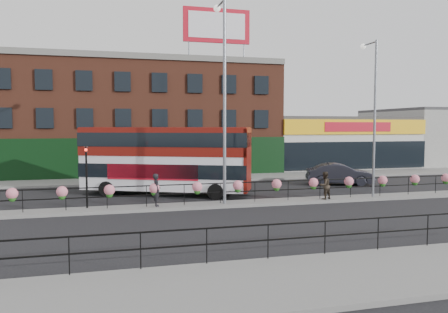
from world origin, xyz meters
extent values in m
plane|color=black|center=(0.00, 0.00, 0.00)|extent=(120.00, 120.00, 0.00)
cube|color=slate|center=(0.00, -12.00, 0.07)|extent=(60.00, 4.00, 0.15)
cube|color=slate|center=(0.00, 12.00, 0.07)|extent=(60.00, 4.00, 0.15)
cube|color=slate|center=(0.00, 0.00, 0.07)|extent=(60.00, 1.60, 0.15)
cube|color=gold|center=(0.00, -9.70, 0.01)|extent=(60.00, 0.10, 0.01)
cube|color=gold|center=(0.00, -9.88, 0.01)|extent=(60.00, 0.10, 0.01)
cube|color=brown|center=(-4.00, 20.00, 5.00)|extent=(25.00, 12.00, 10.00)
cube|color=#3F3F42|center=(-4.00, 20.00, 10.15)|extent=(25.00, 12.00, 0.30)
cube|color=black|center=(-4.00, 13.92, 1.70)|extent=(25.00, 0.25, 3.40)
cube|color=silver|center=(16.00, 20.00, 2.50)|extent=(15.00, 12.00, 5.00)
cube|color=#3F3F42|center=(16.00, 20.00, 5.15)|extent=(15.00, 12.00, 0.30)
cube|color=yellow|center=(16.00, 13.92, 4.30)|extent=(15.00, 0.25, 1.40)
cube|color=red|center=(16.00, 13.80, 4.30)|extent=(7.00, 0.10, 0.90)
cube|color=black|center=(16.00, 13.92, 1.60)|extent=(15.00, 0.25, 2.60)
cube|color=#979893|center=(30.75, 20.00, 3.00)|extent=(14.50, 12.00, 6.00)
cube|color=#3F3F42|center=(30.75, 20.00, 6.15)|extent=(14.50, 12.00, 0.30)
cube|color=red|center=(2.50, 15.00, 13.20)|extent=(6.00, 0.25, 3.00)
cube|color=white|center=(2.50, 14.86, 13.20)|extent=(5.10, 0.04, 2.25)
cylinder|color=slate|center=(0.00, 15.00, 11.00)|extent=(0.12, 0.12, 1.40)
cylinder|color=slate|center=(5.00, 15.00, 11.00)|extent=(0.12, 0.12, 1.40)
cube|color=black|center=(0.00, 0.00, 1.25)|extent=(30.00, 0.05, 0.05)
cube|color=black|center=(0.00, 0.00, 0.76)|extent=(30.00, 0.05, 0.05)
cylinder|color=black|center=(-11.00, 0.00, 0.70)|extent=(0.04, 0.04, 1.10)
cylinder|color=black|center=(-9.00, 0.00, 0.70)|extent=(0.04, 0.04, 1.10)
cylinder|color=black|center=(-7.00, 0.00, 0.70)|extent=(0.04, 0.04, 1.10)
cylinder|color=black|center=(-5.00, 0.00, 0.70)|extent=(0.04, 0.04, 1.10)
cylinder|color=black|center=(-3.00, 0.00, 0.70)|extent=(0.04, 0.04, 1.10)
cylinder|color=black|center=(-1.00, 0.00, 0.70)|extent=(0.04, 0.04, 1.10)
cylinder|color=black|center=(1.00, 0.00, 0.70)|extent=(0.04, 0.04, 1.10)
cylinder|color=black|center=(3.00, 0.00, 0.70)|extent=(0.04, 0.04, 1.10)
cylinder|color=black|center=(5.00, 0.00, 0.70)|extent=(0.04, 0.04, 1.10)
cylinder|color=black|center=(7.00, 0.00, 0.70)|extent=(0.04, 0.04, 1.10)
cylinder|color=black|center=(9.00, 0.00, 0.70)|extent=(0.04, 0.04, 1.10)
cylinder|color=black|center=(11.00, 0.00, 0.70)|extent=(0.04, 0.04, 1.10)
cylinder|color=black|center=(13.00, 0.00, 0.70)|extent=(0.04, 0.04, 1.10)
sphere|color=#DE7489|center=(-11.46, 0.00, 1.10)|extent=(0.56, 0.56, 0.56)
sphere|color=#225D1A|center=(-11.46, 0.00, 0.87)|extent=(0.36, 0.36, 0.36)
sphere|color=#DE7489|center=(-9.17, 0.00, 1.10)|extent=(0.56, 0.56, 0.56)
sphere|color=#225D1A|center=(-9.17, 0.00, 0.87)|extent=(0.36, 0.36, 0.36)
sphere|color=#DE7489|center=(-6.88, 0.00, 1.10)|extent=(0.56, 0.56, 0.56)
sphere|color=#225D1A|center=(-6.88, 0.00, 0.87)|extent=(0.36, 0.36, 0.36)
sphere|color=#DE7489|center=(-4.58, 0.00, 1.10)|extent=(0.56, 0.56, 0.56)
sphere|color=#225D1A|center=(-4.58, 0.00, 0.87)|extent=(0.36, 0.36, 0.36)
sphere|color=#DE7489|center=(-2.29, 0.00, 1.10)|extent=(0.56, 0.56, 0.56)
sphere|color=#225D1A|center=(-2.29, 0.00, 0.87)|extent=(0.36, 0.36, 0.36)
sphere|color=#DE7489|center=(0.00, 0.00, 1.10)|extent=(0.56, 0.56, 0.56)
sphere|color=#225D1A|center=(0.00, 0.00, 0.87)|extent=(0.36, 0.36, 0.36)
sphere|color=#DE7489|center=(2.29, 0.00, 1.10)|extent=(0.56, 0.56, 0.56)
sphere|color=#225D1A|center=(2.29, 0.00, 0.87)|extent=(0.36, 0.36, 0.36)
sphere|color=#DE7489|center=(4.58, 0.00, 1.10)|extent=(0.56, 0.56, 0.56)
sphere|color=#225D1A|center=(4.58, 0.00, 0.87)|extent=(0.36, 0.36, 0.36)
sphere|color=#DE7489|center=(6.88, 0.00, 1.10)|extent=(0.56, 0.56, 0.56)
sphere|color=#225D1A|center=(6.88, 0.00, 0.87)|extent=(0.36, 0.36, 0.36)
sphere|color=#DE7489|center=(9.17, 0.00, 1.10)|extent=(0.56, 0.56, 0.56)
sphere|color=#225D1A|center=(9.17, 0.00, 0.87)|extent=(0.36, 0.36, 0.36)
sphere|color=#DE7489|center=(11.46, 0.00, 1.10)|extent=(0.56, 0.56, 0.56)
sphere|color=#225D1A|center=(11.46, 0.00, 0.87)|extent=(0.36, 0.36, 0.36)
sphere|color=#DE7489|center=(13.75, 0.00, 1.10)|extent=(0.56, 0.56, 0.56)
sphere|color=#225D1A|center=(13.75, 0.00, 0.87)|extent=(0.36, 0.36, 0.36)
cube|color=black|center=(-2.00, -10.10, 1.25)|extent=(20.00, 0.05, 0.05)
cube|color=black|center=(-2.00, -10.10, 0.76)|extent=(20.00, 0.05, 0.05)
cylinder|color=black|center=(-8.00, -10.10, 0.70)|extent=(0.04, 0.04, 1.10)
cylinder|color=black|center=(-6.00, -10.10, 0.70)|extent=(0.04, 0.04, 1.10)
cylinder|color=black|center=(-4.00, -10.10, 0.70)|extent=(0.04, 0.04, 1.10)
cylinder|color=black|center=(-2.00, -10.10, 0.70)|extent=(0.04, 0.04, 1.10)
cylinder|color=black|center=(0.00, -10.10, 0.70)|extent=(0.04, 0.04, 1.10)
cylinder|color=black|center=(2.00, -10.10, 0.70)|extent=(0.04, 0.04, 1.10)
cylinder|color=black|center=(4.00, -10.10, 0.70)|extent=(0.04, 0.04, 1.10)
cube|color=white|center=(-3.42, 4.54, 2.30)|extent=(10.58, 6.55, 3.83)
cube|color=#64110B|center=(-3.42, 4.54, 3.40)|extent=(10.66, 6.63, 1.72)
cube|color=black|center=(-3.42, 4.54, 1.63)|extent=(10.69, 6.66, 0.86)
cube|color=black|center=(-3.42, 4.54, 3.55)|extent=(10.72, 6.69, 0.86)
cube|color=#64110B|center=(-3.42, 4.54, 4.24)|extent=(10.58, 6.55, 0.11)
cube|color=#64110B|center=(1.33, 2.38, 2.30)|extent=(1.20, 2.32, 3.83)
cube|color=red|center=(-4.36, 3.64, 1.58)|extent=(5.25, 2.42, 0.96)
cylinder|color=black|center=(-7.06, 4.89, 0.48)|extent=(0.99, 0.66, 0.96)
cylinder|color=black|center=(-6.06, 7.07, 0.48)|extent=(0.99, 0.66, 0.96)
cylinder|color=black|center=(-0.78, 2.02, 0.48)|extent=(0.99, 0.66, 0.96)
cylinder|color=black|center=(0.21, 4.20, 0.48)|extent=(0.99, 0.66, 0.96)
imported|color=#21222A|center=(9.68, 6.03, 0.80)|extent=(4.70, 5.91, 1.60)
imported|color=black|center=(-4.47, 0.00, 1.01)|extent=(0.65, 0.44, 1.73)
imported|color=#2E261D|center=(5.18, -0.23, 0.95)|extent=(1.15, 1.09, 1.60)
cylinder|color=slate|center=(-0.79, -0.13, 5.67)|extent=(0.18, 0.18, 11.05)
cylinder|color=slate|center=(-0.79, 0.70, 11.09)|extent=(0.11, 1.66, 0.11)
sphere|color=silver|center=(-0.79, 1.53, 11.03)|extent=(0.40, 0.40, 0.40)
cylinder|color=slate|center=(8.45, -0.10, 4.79)|extent=(0.15, 0.15, 9.28)
cylinder|color=slate|center=(8.45, 0.59, 9.33)|extent=(0.09, 1.39, 0.09)
sphere|color=silver|center=(8.45, 1.29, 9.29)|extent=(0.33, 0.33, 0.33)
cylinder|color=black|center=(-8.00, 0.40, 1.75)|extent=(0.10, 0.10, 3.20)
imported|color=black|center=(-8.00, 0.40, 3.35)|extent=(0.15, 0.18, 0.90)
sphere|color=#FF190C|center=(-8.00, 0.28, 3.17)|extent=(0.14, 0.14, 0.14)
camera|label=1|loc=(-6.84, -22.96, 4.38)|focal=35.00mm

